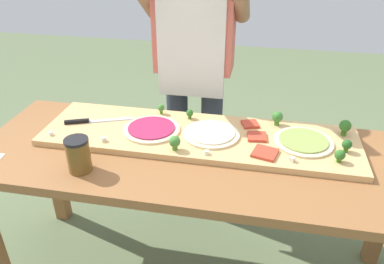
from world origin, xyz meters
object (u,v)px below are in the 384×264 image
Objects in this scene: pizza_whole_cheese_artichoke at (211,134)px; pizza_whole_pesto_green at (303,141)px; broccoli_floret_front_left at (345,126)px; broccoli_floret_center_right at (340,155)px; pizza_whole_beet_magenta at (151,129)px; broccoli_floret_front_mid at (190,113)px; pizza_slice_near_left at (257,137)px; pizza_slice_far_left at (265,154)px; broccoli_floret_front_right at (347,145)px; broccoli_floret_back_mid at (277,117)px; pizza_slice_center at (250,124)px; broccoli_floret_back_right at (161,108)px; cheese_crumble_c at (292,159)px; sauce_jar at (78,155)px; cheese_crumble_b at (207,152)px; cheese_crumble_d at (51,133)px; cook_center at (194,52)px; broccoli_floret_center_left at (175,142)px; cheese_crumble_a at (104,139)px; chefs_knife at (90,121)px.

pizza_whole_cheese_artichoke and pizza_whole_pesto_green have the same top height.
broccoli_floret_front_left is (0.57, 0.11, 0.04)m from pizza_whole_cheese_artichoke.
broccoli_floret_center_right is (0.13, -0.12, 0.02)m from pizza_whole_pesto_green.
pizza_whole_beet_magenta is 0.20m from broccoli_floret_front_mid.
pizza_slice_near_left and pizza_slice_far_left have the same top height.
broccoli_floret_back_mid reaches higher than broccoli_floret_front_right.
pizza_whole_beet_magenta is at bearing 172.86° from broccoli_floret_center_right.
pizza_whole_beet_magenta is at bearing -135.45° from broccoli_floret_front_mid.
broccoli_floret_back_mid is (0.12, 0.03, 0.03)m from pizza_slice_center.
broccoli_floret_back_right reaches higher than pizza_slice_near_left.
broccoli_floret_front_left is 0.34m from cheese_crumble_c.
sauce_jar reaches higher than pizza_slice_center.
cheese_crumble_b and cheese_crumble_d have the same top height.
sauce_jar is 0.08× the size of cook_center.
broccoli_floret_center_left reaches higher than broccoli_floret_front_right.
broccoli_floret_front_mid is 0.32m from cheese_crumble_b.
cheese_crumble_d is (-0.25, 0.01, -0.00)m from cheese_crumble_a.
broccoli_floret_front_right is 1.25m from cheese_crumble_d.
chefs_knife is 0.47m from broccoli_floret_front_mid.
broccoli_floret_back_right is at bearing 175.56° from pizza_slice_center.
broccoli_floret_center_right is at bearing -102.46° from broccoli_floret_front_left.
cheese_crumble_a is at bearing -139.36° from broccoli_floret_front_mid.
broccoli_floret_back_mid reaches higher than pizza_whole_beet_magenta.
cheese_crumble_c is (0.18, -0.26, 0.00)m from pizza_slice_center.
pizza_whole_beet_magenta is 1.83× the size of sauce_jar.
pizza_whole_pesto_green is 14.94× the size of cheese_crumble_b.
broccoli_floret_front_right is (0.82, -0.02, 0.03)m from pizza_whole_beet_magenta.
pizza_whole_beet_magenta is 0.47m from pizza_slice_near_left.
broccoli_floret_back_right is at bearing 67.49° from sauce_jar.
pizza_whole_beet_magenta is (0.30, -0.02, 0.00)m from chefs_knife.
broccoli_floret_center_right reaches higher than pizza_whole_cheese_artichoke.
cheese_crumble_b is at bearing -132.11° from broccoli_floret_back_mid.
broccoli_floret_front_mid is at bearing 132.47° from pizza_whole_cheese_artichoke.
pizza_slice_near_left is at bearing 4.37° from pizza_whole_cheese_artichoke.
pizza_whole_pesto_green is 0.17m from broccoli_floret_front_right.
pizza_whole_beet_magenta is 3.56× the size of broccoli_floret_front_left.
cheese_crumble_a is 1.15× the size of cheese_crumble_b.
broccoli_floret_back_right is 0.38m from cook_center.
pizza_whole_beet_magenta is 5.13× the size of broccoli_floret_back_right.
broccoli_floret_front_right is at bearing 27.49° from cheese_crumble_c.
sauce_jar is at bearing -127.01° from broccoli_floret_front_mid.
pizza_whole_cheese_artichoke is 5.03× the size of broccoli_floret_back_right.
pizza_slice_far_left is 0.57m from broccoli_floret_back_right.
broccoli_floret_back_mid is at bearing 21.77° from cheese_crumble_a.
pizza_whole_cheese_artichoke and cheese_crumble_d have the same top height.
broccoli_floret_center_left is (-0.36, -0.03, 0.03)m from pizza_slice_far_left.
broccoli_floret_front_right is 2.96× the size of cheese_crumble_c.
broccoli_floret_back_mid is (0.08, 0.13, 0.03)m from pizza_slice_near_left.
broccoli_floret_back_right is (-0.43, 0.03, 0.02)m from pizza_slice_center.
broccoli_floret_back_mid reaches higher than pizza_whole_pesto_green.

